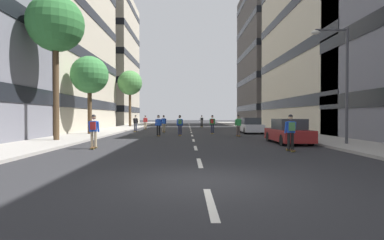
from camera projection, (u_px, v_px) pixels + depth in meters
ground_plane at (191, 130)px, 35.51m from camera, size 165.96×165.96×0.00m
sidewalk_left at (121, 128)px, 38.81m from camera, size 3.90×76.07×0.14m
sidewalk_right at (259, 128)px, 39.12m from camera, size 3.90×76.07×0.14m
lane_markings at (191, 130)px, 35.85m from camera, size 0.16×62.20×0.01m
building_left_mid at (39, 18)px, 33.37m from camera, size 12.24×20.83×25.02m
building_left_far at (101, 61)px, 57.70m from camera, size 12.24×16.31×24.23m
building_right_mid at (340, 38)px, 33.98m from camera, size 12.24×23.18×21.01m
building_right_far at (276, 56)px, 58.27m from camera, size 12.24×19.22×26.52m
parked_car_near at (250, 126)px, 29.44m from camera, size 1.82×4.40×1.52m
parked_car_mid at (288, 132)px, 18.47m from camera, size 1.82×4.40×1.52m
street_tree_near at (56, 25)px, 19.37m from camera, size 3.60×3.60×9.34m
street_tree_mid at (130, 83)px, 44.65m from camera, size 3.64×3.64×8.31m
street_tree_far at (90, 75)px, 26.12m from camera, size 3.24×3.24×6.77m
streetlamp_right at (341, 73)px, 16.85m from camera, size 2.13×0.30×6.50m
skater_0 at (202, 120)px, 45.19m from camera, size 0.56×0.92×1.78m
skater_1 at (180, 124)px, 25.71m from camera, size 0.55×0.92×1.78m
skater_2 at (94, 129)px, 15.48m from camera, size 0.55×0.91×1.78m
skater_3 at (158, 124)px, 25.01m from camera, size 0.57×0.92×1.78m
skater_4 at (212, 123)px, 28.27m from camera, size 0.57×0.92×1.78m
skater_5 at (135, 122)px, 32.21m from camera, size 0.57×0.92×1.78m
skater_6 at (145, 121)px, 38.52m from camera, size 0.56×0.92×1.78m
skater_7 at (238, 124)px, 24.92m from camera, size 0.54×0.91×1.78m
skater_8 at (291, 130)px, 14.35m from camera, size 0.53×0.90×1.78m
skater_9 at (164, 123)px, 31.04m from camera, size 0.57×0.92×1.78m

